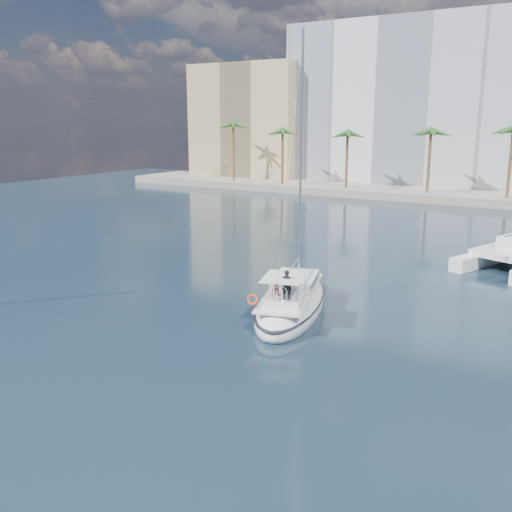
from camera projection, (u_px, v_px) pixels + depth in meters
The scene contains 8 objects.
ground at pixel (254, 316), 35.11m from camera, with size 160.00×160.00×0.00m, color black.
quay at pixel (465, 196), 85.67m from camera, with size 120.00×14.00×1.20m, color gray.
building_modern at pixel (415, 107), 98.57m from camera, with size 42.00×16.00×28.00m, color silver.
building_tan_left at pixel (255, 124), 111.09m from camera, with size 22.00×14.00×22.00m, color tan.
palm_left at pixel (258, 129), 97.25m from camera, with size 3.60×3.60×12.30m.
palm_centre at pixel (465, 131), 80.09m from camera, with size 3.60×3.60×12.30m.
main_sloop at pixel (292, 302), 36.06m from camera, with size 7.32×12.82×18.14m.
seagull at pixel (289, 307), 35.77m from camera, with size 1.21×0.52×0.22m.
Camera 1 is at (17.39, -28.36, 11.82)m, focal length 40.00 mm.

